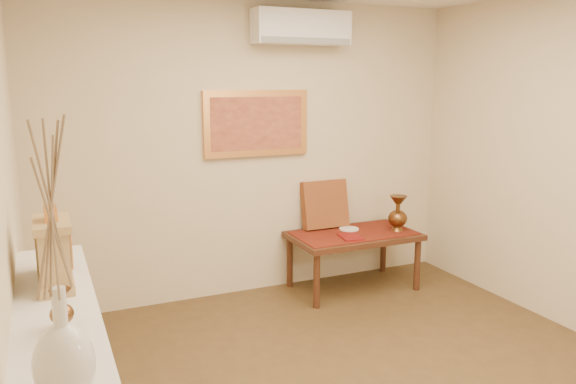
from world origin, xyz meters
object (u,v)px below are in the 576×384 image
brass_urn_tall (398,209)px  low_table (353,240)px  wooden_chest (52,251)px  white_vase (55,255)px  mantel_clock (54,253)px

brass_urn_tall → low_table: size_ratio=0.35×
brass_urn_tall → wooden_chest: size_ratio=1.72×
white_vase → low_table: 3.93m
brass_urn_tall → mantel_clock: mantel_clock is taller
white_vase → brass_urn_tall: (3.09, 2.61, -0.71)m
mantel_clock → low_table: mantel_clock is taller
brass_urn_tall → wooden_chest: wooden_chest is taller
low_table → wooden_chest: bearing=-152.9°
white_vase → mantel_clock: white_vase is taller
white_vase → low_table: white_vase is taller
brass_urn_tall → mantel_clock: 3.44m
white_vase → wooden_chest: (-0.00, 1.35, -0.37)m
white_vase → mantel_clock: 1.18m
brass_urn_tall → mantel_clock: bearing=-154.4°
brass_urn_tall → low_table: (-0.42, 0.10, -0.28)m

